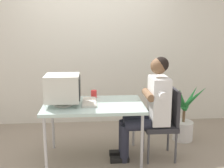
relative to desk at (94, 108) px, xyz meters
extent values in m
plane|color=gray|center=(0.00, 0.00, -0.68)|extent=(12.00, 12.00, 0.00)
cube|color=silver|center=(0.30, 1.40, 0.82)|extent=(8.00, 0.10, 3.00)
cylinder|color=#B7B7BC|center=(-0.56, -0.33, -0.33)|extent=(0.04, 0.04, 0.70)
cylinder|color=#B7B7BC|center=(0.56, -0.33, -0.33)|extent=(0.04, 0.04, 0.70)
cylinder|color=#B7B7BC|center=(-0.56, 0.33, -0.33)|extent=(0.04, 0.04, 0.70)
cylinder|color=#B7B7BC|center=(0.56, 0.33, -0.33)|extent=(0.04, 0.04, 0.70)
cube|color=silver|center=(0.00, 0.00, 0.03)|extent=(1.25, 0.77, 0.04)
cylinder|color=silver|center=(-0.37, -0.03, 0.06)|extent=(0.24, 0.24, 0.02)
cylinder|color=silver|center=(-0.37, -0.03, 0.09)|extent=(0.06, 0.06, 0.04)
cube|color=silver|center=(-0.37, -0.03, 0.27)|extent=(0.41, 0.36, 0.33)
cube|color=black|center=(-0.16, -0.03, 0.27)|extent=(0.01, 0.31, 0.27)
cube|color=silver|center=(-0.05, 0.03, 0.06)|extent=(0.18, 0.42, 0.02)
cube|color=beige|center=(-0.05, 0.03, 0.08)|extent=(0.15, 0.38, 0.01)
cylinder|color=#4C4C51|center=(0.67, -0.22, -0.48)|extent=(0.03, 0.03, 0.41)
cylinder|color=#4C4C51|center=(1.01, -0.22, -0.48)|extent=(0.03, 0.03, 0.41)
cylinder|color=#4C4C51|center=(0.67, 0.12, -0.48)|extent=(0.03, 0.03, 0.41)
cylinder|color=#4C4C51|center=(1.01, 0.12, -0.48)|extent=(0.03, 0.03, 0.41)
cube|color=#2D2D33|center=(0.84, -0.05, -0.25)|extent=(0.41, 0.41, 0.06)
cube|color=#2D2D33|center=(1.02, -0.05, 0.01)|extent=(0.04, 0.36, 0.45)
cube|color=silver|center=(0.82, -0.05, 0.10)|extent=(0.22, 0.37, 0.58)
sphere|color=brown|center=(0.80, -0.05, 0.53)|extent=(0.20, 0.20, 0.20)
sphere|color=black|center=(0.83, -0.05, 0.55)|extent=(0.19, 0.19, 0.19)
cylinder|color=#262838|center=(0.60, -0.14, -0.20)|extent=(0.44, 0.14, 0.14)
cylinder|color=#262838|center=(0.60, 0.04, -0.20)|extent=(0.44, 0.14, 0.14)
cylinder|color=#262838|center=(0.38, -0.14, -0.44)|extent=(0.11, 0.11, 0.49)
cylinder|color=#262838|center=(0.38, 0.04, -0.44)|extent=(0.11, 0.11, 0.49)
cube|color=black|center=(0.32, -0.14, -0.65)|extent=(0.24, 0.09, 0.06)
cube|color=black|center=(0.32, 0.04, -0.65)|extent=(0.24, 0.09, 0.06)
cylinder|color=silver|center=(0.80, -0.26, 0.22)|extent=(0.09, 0.14, 0.09)
cylinder|color=silver|center=(0.80, 0.17, 0.22)|extent=(0.09, 0.14, 0.09)
cylinder|color=brown|center=(0.68, -0.05, 0.17)|extent=(0.09, 0.37, 0.09)
cylinder|color=silver|center=(1.34, 0.47, -0.54)|extent=(0.29, 0.29, 0.29)
cylinder|color=brown|center=(1.34, 0.47, -0.28)|extent=(0.04, 0.04, 0.24)
cone|color=#2A893F|center=(1.49, 0.49, -0.04)|extent=(0.43, 0.14, 0.37)
cone|color=#2A893F|center=(1.47, 0.57, -0.05)|extent=(0.37, 0.34, 0.36)
cone|color=#2A893F|center=(1.32, 0.65, -0.08)|extent=(0.11, 0.47, 0.26)
cone|color=#2A893F|center=(1.22, 0.57, -0.04)|extent=(0.34, 0.35, 0.38)
cone|color=#2A893F|center=(1.20, 0.48, -0.03)|extent=(0.41, 0.11, 0.38)
cone|color=#2A893F|center=(1.26, 0.37, -0.01)|extent=(0.27, 0.33, 0.43)
cone|color=#2A893F|center=(1.35, 0.31, -0.05)|extent=(0.10, 0.45, 0.33)
cone|color=#2A893F|center=(1.42, 0.37, -0.02)|extent=(0.27, 0.34, 0.43)
cylinder|color=red|center=(0.01, 0.30, 0.10)|extent=(0.08, 0.08, 0.10)
torus|color=red|center=(0.01, 0.35, 0.10)|extent=(0.07, 0.01, 0.07)
camera|label=1|loc=(-0.02, -3.31, 1.03)|focal=43.93mm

